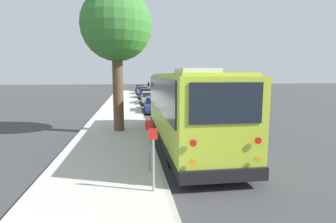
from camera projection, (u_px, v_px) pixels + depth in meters
name	position (u px, v px, depth m)	size (l,w,h in m)	color
ground_plane	(185.00, 144.00, 11.78)	(160.00, 160.00, 0.00)	#3D3D3F
sidewalk_slab	(110.00, 145.00, 11.29)	(80.00, 3.49, 0.15)	beige
curb_strip	(152.00, 144.00, 11.55)	(80.00, 0.14, 0.15)	#AAA69D
shuttle_bus	(186.00, 105.00, 11.44)	(9.87, 2.66, 3.31)	#ADC633
parked_sedan_blue	(154.00, 105.00, 22.24)	(4.76, 1.89, 1.27)	navy
parked_sedan_tan	(149.00, 98.00, 28.10)	(4.29, 1.78, 1.31)	tan
parked_sedan_navy	(146.00, 94.00, 35.15)	(4.69, 2.05, 1.31)	#19234C
parked_sedan_gray	(142.00, 91.00, 42.23)	(4.65, 1.73, 1.31)	slate
parked_sedan_black	(140.00, 88.00, 49.45)	(4.52, 1.90, 1.29)	black
street_tree	(116.00, 22.00, 13.32)	(3.62, 3.62, 7.79)	brown
sign_post_near	(153.00, 159.00, 6.54)	(0.06, 0.22, 1.62)	gray
sign_post_far	(149.00, 145.00, 7.97)	(0.06, 0.22, 1.57)	gray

